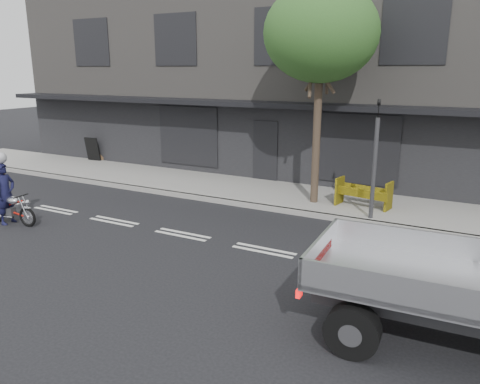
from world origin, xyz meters
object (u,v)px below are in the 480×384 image
motorcycle (11,208)px  rider (6,193)px  traffic_light_pole (374,166)px  sandwich_board (92,149)px  construction_barrier (362,195)px  street_tree (321,34)px

motorcycle → rider: 0.44m
traffic_light_pole → motorcycle: size_ratio=2.01×
sandwich_board → motorcycle: bearing=-66.6°
motorcycle → construction_barrier: bearing=27.0°
sandwich_board → construction_barrier: bearing=-15.1°
motorcycle → rider: rider is taller
traffic_light_pole → rider: 10.40m
sandwich_board → street_tree: bearing=-15.7°
motorcycle → construction_barrier: construction_barrier is taller
motorcycle → construction_barrier: (8.54, 5.63, 0.14)m
motorcycle → rider: (-0.15, -0.00, 0.42)m
street_tree → rider: (-7.15, -5.73, -4.40)m
street_tree → motorcycle: 10.25m
street_tree → rider: size_ratio=3.84×
motorcycle → construction_barrier: size_ratio=1.08×
rider → sandwich_board: rider is taller
rider → construction_barrier: bearing=-63.4°
traffic_light_pole → sandwich_board: bearing=168.8°
rider → street_tree: bearing=-57.7°
sandwich_board → traffic_light_pole: bearing=-17.9°
construction_barrier → sandwich_board: (-12.89, 1.90, 0.09)m
motorcycle → sandwich_board: sandwich_board is taller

